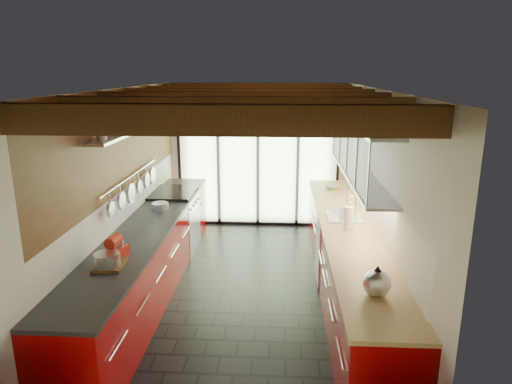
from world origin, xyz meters
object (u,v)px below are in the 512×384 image
(kettle, at_px, (377,282))
(paper_towel, at_px, (349,218))
(stand_mixer, at_px, (115,250))
(soap_bottle, at_px, (344,210))
(bowl, at_px, (332,187))

(kettle, distance_m, paper_towel, 1.73)
(stand_mixer, xyz_separation_m, soap_bottle, (2.54, 1.55, -0.00))
(kettle, xyz_separation_m, paper_towel, (-0.00, 1.73, 0.01))
(soap_bottle, xyz_separation_m, bowl, (0.00, 1.52, -0.07))
(stand_mixer, distance_m, soap_bottle, 2.98)
(kettle, xyz_separation_m, soap_bottle, (-0.00, 2.18, -0.02))
(kettle, relative_size, bowl, 1.46)
(kettle, distance_m, bowl, 3.71)
(stand_mixer, height_order, bowl, stand_mixer)
(stand_mixer, relative_size, soap_bottle, 1.54)
(kettle, height_order, bowl, kettle)
(stand_mixer, relative_size, paper_towel, 0.95)
(kettle, bearing_deg, stand_mixer, 165.98)
(soap_bottle, height_order, bowl, soap_bottle)
(kettle, xyz_separation_m, bowl, (-0.00, 3.70, -0.10))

